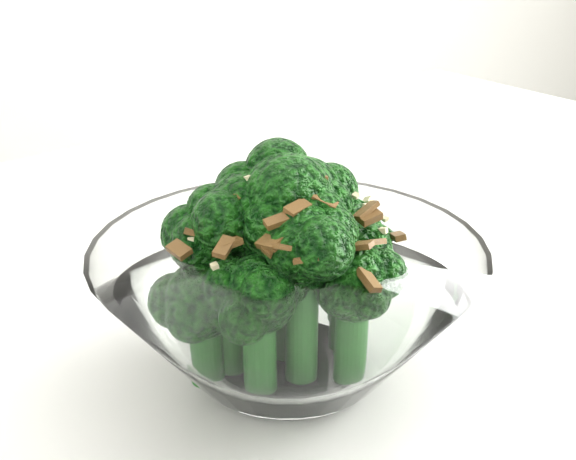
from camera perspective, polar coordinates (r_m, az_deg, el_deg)
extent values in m
cube|color=white|center=(0.62, 1.84, -4.89)|extent=(1.41, 1.19, 0.04)
cylinder|color=white|center=(1.35, 9.64, -6.28)|extent=(0.04, 0.04, 0.71)
cylinder|color=white|center=(0.49, 0.00, -9.72)|extent=(0.09, 0.09, 0.01)
cylinder|color=#1A5917|center=(0.47, 0.00, -4.41)|extent=(0.02, 0.02, 0.09)
sphere|color=#155610|center=(0.44, 0.00, 2.11)|extent=(0.05, 0.05, 0.05)
cylinder|color=#1A5917|center=(0.49, 1.02, -3.43)|extent=(0.02, 0.02, 0.08)
sphere|color=#155610|center=(0.47, 1.07, 2.29)|extent=(0.05, 0.05, 0.05)
cylinder|color=#1A5917|center=(0.47, -2.76, -4.74)|extent=(0.02, 0.02, 0.08)
sphere|color=#155610|center=(0.45, -2.89, 1.01)|extent=(0.05, 0.05, 0.05)
cylinder|color=#1A5917|center=(0.45, 0.98, -6.67)|extent=(0.02, 0.02, 0.07)
sphere|color=#155610|center=(0.43, 1.02, -1.00)|extent=(0.05, 0.05, 0.05)
cylinder|color=#1A5917|center=(0.48, 4.10, -5.25)|extent=(0.02, 0.02, 0.06)
sphere|color=#155610|center=(0.47, 4.25, -0.82)|extent=(0.05, 0.05, 0.05)
cylinder|color=#1A5917|center=(0.48, -4.69, -5.78)|extent=(0.02, 0.02, 0.06)
sphere|color=#155610|center=(0.46, -4.86, -1.45)|extent=(0.05, 0.05, 0.05)
cylinder|color=#1A5917|center=(0.45, 4.50, -7.91)|extent=(0.02, 0.02, 0.05)
sphere|color=#155610|center=(0.44, 4.66, -3.65)|extent=(0.05, 0.05, 0.05)
cylinder|color=#1A5917|center=(0.45, -2.02, -8.75)|extent=(0.02, 0.02, 0.05)
sphere|color=#155610|center=(0.43, -2.10, -4.61)|extent=(0.04, 0.04, 0.04)
cylinder|color=#1A5917|center=(0.52, 3.92, -4.27)|extent=(0.02, 0.02, 0.04)
sphere|color=#155610|center=(0.50, 4.02, -1.06)|extent=(0.04, 0.04, 0.04)
cylinder|color=#1A5917|center=(0.46, -5.84, -8.43)|extent=(0.02, 0.02, 0.04)
sphere|color=#155610|center=(0.44, -6.01, -5.00)|extent=(0.04, 0.04, 0.04)
cylinder|color=#1A5917|center=(0.52, -0.97, -4.04)|extent=(0.02, 0.02, 0.05)
sphere|color=#155610|center=(0.50, -1.00, -0.72)|extent=(0.04, 0.04, 0.04)
cylinder|color=#1A5917|center=(0.51, -0.32, -4.16)|extent=(0.02, 0.02, 0.05)
sphere|color=#155610|center=(0.49, -0.33, -0.36)|extent=(0.04, 0.04, 0.04)
cylinder|color=#1A5917|center=(0.47, -4.23, -7.58)|extent=(0.02, 0.02, 0.05)
sphere|color=#155610|center=(0.45, -4.36, -3.93)|extent=(0.04, 0.04, 0.04)
cube|color=brown|center=(0.43, -3.18, 2.35)|extent=(0.01, 0.01, 0.01)
cube|color=brown|center=(0.41, 5.77, -3.56)|extent=(0.01, 0.02, 0.01)
cube|color=brown|center=(0.44, -4.18, 2.51)|extent=(0.01, 0.02, 0.01)
cube|color=brown|center=(0.45, -5.02, 1.62)|extent=(0.02, 0.01, 0.01)
cube|color=brown|center=(0.42, 5.10, -1.12)|extent=(0.02, 0.02, 0.01)
cube|color=brown|center=(0.48, 1.77, 3.71)|extent=(0.02, 0.02, 0.00)
cube|color=brown|center=(0.40, 1.51, -1.94)|extent=(0.02, 0.02, 0.01)
cube|color=brown|center=(0.41, 0.69, 1.59)|extent=(0.02, 0.01, 0.01)
cube|color=brown|center=(0.42, 3.25, 0.60)|extent=(0.02, 0.01, 0.01)
cube|color=brown|center=(0.41, -0.92, -1.20)|extent=(0.01, 0.01, 0.01)
cube|color=brown|center=(0.44, 1.98, 3.93)|extent=(0.01, 0.02, 0.00)
cube|color=brown|center=(0.41, -4.57, -1.22)|extent=(0.01, 0.02, 0.01)
cube|color=brown|center=(0.40, -0.69, -1.23)|extent=(0.01, 0.02, 0.01)
cube|color=brown|center=(0.42, -4.10, -0.96)|extent=(0.01, 0.01, 0.01)
cube|color=brown|center=(0.44, 5.78, 0.97)|extent=(0.01, 0.01, 0.01)
cube|color=brown|center=(0.45, -4.04, 2.46)|extent=(0.01, 0.01, 0.01)
cube|color=brown|center=(0.43, -7.75, -1.39)|extent=(0.01, 0.02, 0.01)
cube|color=brown|center=(0.41, -0.25, -0.66)|extent=(0.01, 0.01, 0.01)
cube|color=brown|center=(0.44, -3.37, 2.68)|extent=(0.01, 0.01, 0.01)
cube|color=brown|center=(0.43, 6.09, -0.86)|extent=(0.02, 0.01, 0.01)
cube|color=brown|center=(0.41, -1.29, -0.92)|extent=(0.01, 0.02, 0.01)
cube|color=brown|center=(0.46, 7.83, -0.46)|extent=(0.01, 0.02, 0.01)
cube|color=brown|center=(0.49, 2.35, 2.72)|extent=(0.01, 0.02, 0.01)
cube|color=brown|center=(0.50, 0.24, 2.68)|extent=(0.02, 0.01, 0.01)
cube|color=brown|center=(0.42, 0.93, 0.29)|extent=(0.01, 0.01, 0.01)
cube|color=brown|center=(0.41, -0.75, 0.66)|extent=(0.01, 0.01, 0.01)
cube|color=brown|center=(0.47, -4.24, 2.44)|extent=(0.02, 0.01, 0.00)
cube|color=brown|center=(0.48, -6.50, 0.98)|extent=(0.01, 0.02, 0.01)
cube|color=brown|center=(0.49, 5.47, 1.42)|extent=(0.01, 0.01, 0.01)
cube|color=brown|center=(0.48, -5.45, 1.95)|extent=(0.01, 0.02, 0.00)
cube|color=brown|center=(0.44, 5.57, 1.39)|extent=(0.02, 0.01, 0.01)
cube|color=brown|center=(0.42, 2.62, 2.00)|extent=(0.02, 0.01, 0.01)
cube|color=brown|center=(0.44, -6.83, -0.16)|extent=(0.01, 0.01, 0.01)
cube|color=beige|center=(0.47, 6.91, 0.79)|extent=(0.00, 0.00, 0.00)
cube|color=beige|center=(0.49, -1.22, 3.05)|extent=(0.00, 0.00, 0.00)
cube|color=beige|center=(0.48, 0.81, 3.68)|extent=(0.01, 0.01, 0.01)
cube|color=beige|center=(0.41, -5.25, -2.56)|extent=(0.00, 0.00, 0.00)
cube|color=beige|center=(0.49, -4.10, 2.09)|extent=(0.00, 0.00, 0.00)
cube|color=beige|center=(0.45, 6.76, -0.04)|extent=(0.01, 0.01, 0.00)
cube|color=beige|center=(0.47, -3.67, 3.35)|extent=(0.01, 0.01, 0.00)
cube|color=beige|center=(0.45, 4.84, 2.46)|extent=(0.00, 0.01, 0.00)
cube|color=beige|center=(0.42, 3.60, -0.07)|extent=(0.00, 0.00, 0.00)
cube|color=beige|center=(0.48, 5.69, 2.05)|extent=(0.01, 0.01, 0.01)
cube|color=beige|center=(0.49, 1.44, 2.87)|extent=(0.00, 0.00, 0.00)
cube|color=beige|center=(0.47, -1.76, 4.04)|extent=(0.01, 0.01, 0.00)
cube|color=beige|center=(0.46, -2.05, 3.76)|extent=(0.00, 0.00, 0.00)
cube|color=beige|center=(0.44, -2.74, 3.70)|extent=(0.01, 0.01, 0.01)
cube|color=beige|center=(0.42, 2.91, 0.95)|extent=(0.01, 0.01, 0.00)
cube|color=beige|center=(0.43, -6.84, -0.62)|extent=(0.01, 0.01, 0.00)
cube|color=beige|center=(0.49, 4.30, 2.36)|extent=(0.01, 0.01, 0.00)
cube|color=beige|center=(0.41, 4.41, -1.08)|extent=(0.01, 0.01, 0.00)
cube|color=beige|center=(0.45, 5.61, 1.68)|extent=(0.01, 0.01, 0.00)
cube|color=beige|center=(0.41, 1.80, -1.74)|extent=(0.00, 0.01, 0.00)
cube|color=beige|center=(0.44, -7.28, -1.05)|extent=(0.00, 0.00, 0.00)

